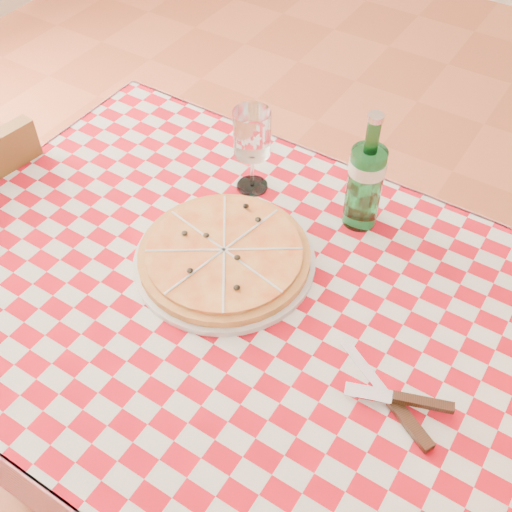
# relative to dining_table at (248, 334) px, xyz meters

# --- Properties ---
(dining_table) EXTENTS (1.20, 0.80, 0.75)m
(dining_table) POSITION_rel_dining_table_xyz_m (0.00, 0.00, 0.00)
(dining_table) COLOR brown
(dining_table) RESTS_ON ground
(tablecloth) EXTENTS (1.30, 0.90, 0.01)m
(tablecloth) POSITION_rel_dining_table_xyz_m (0.00, 0.00, 0.09)
(tablecloth) COLOR #B00A19
(tablecloth) RESTS_ON dining_table
(pizza_plate) EXTENTS (0.41, 0.41, 0.05)m
(pizza_plate) POSITION_rel_dining_table_xyz_m (-0.09, 0.06, 0.12)
(pizza_plate) COLOR gold
(pizza_plate) RESTS_ON tablecloth
(water_bottle) EXTENTS (0.08, 0.08, 0.26)m
(water_bottle) POSITION_rel_dining_table_xyz_m (0.07, 0.30, 0.23)
(water_bottle) COLOR #1A682D
(water_bottle) RESTS_ON tablecloth
(wine_glass) EXTENTS (0.09, 0.09, 0.19)m
(wine_glass) POSITION_rel_dining_table_xyz_m (-0.17, 0.27, 0.20)
(wine_glass) COLOR silver
(wine_glass) RESTS_ON tablecloth
(cutlery) EXTENTS (0.24, 0.20, 0.03)m
(cutlery) POSITION_rel_dining_table_xyz_m (0.31, -0.05, 0.11)
(cutlery) COLOR silver
(cutlery) RESTS_ON tablecloth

